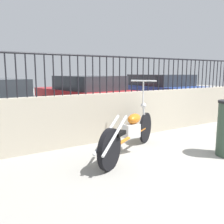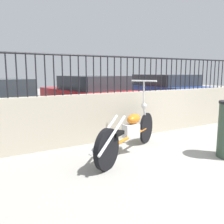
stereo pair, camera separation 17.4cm
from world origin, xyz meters
name	(u,v)px [view 1 (the left image)]	position (x,y,z in m)	size (l,w,h in m)	color
low_wall	(148,112)	(0.00, 2.37, 0.51)	(9.71, 0.18, 1.01)	#B2A893
fence_railing	(149,69)	(0.00, 2.37, 1.52)	(9.71, 0.04, 0.78)	black
motorcycle_orange	(128,133)	(-1.39, 1.29, 0.40)	(2.06, 1.28, 1.31)	black
car_red	(87,95)	(-0.07, 5.40, 0.68)	(2.32, 4.35, 1.33)	black
car_blue	(157,91)	(3.03, 5.29, 0.69)	(1.98, 4.58, 1.36)	black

